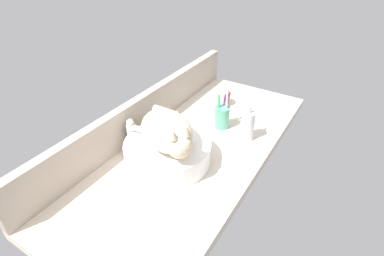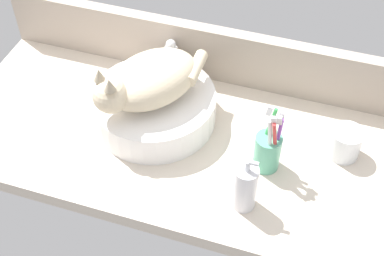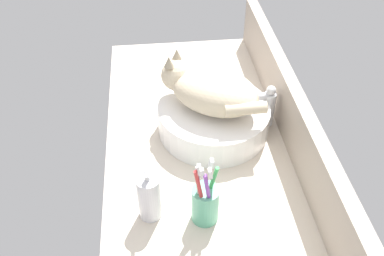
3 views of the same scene
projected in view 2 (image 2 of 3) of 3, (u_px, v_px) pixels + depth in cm
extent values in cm
cube|color=beige|center=(195.00, 145.00, 137.67)|extent=(126.93, 53.96, 4.00)
cube|color=#AD9E8E|center=(223.00, 55.00, 146.57)|extent=(126.93, 3.60, 16.31)
cylinder|color=white|center=(154.00, 107.00, 138.30)|extent=(31.97, 31.97, 8.49)
ellipsoid|color=beige|center=(152.00, 79.00, 131.17)|extent=(28.02, 30.23, 11.00)
sphere|color=beige|center=(111.00, 95.00, 125.05)|extent=(8.80, 8.80, 8.80)
cone|color=tan|center=(109.00, 85.00, 119.50)|extent=(2.80, 2.80, 3.20)
cone|color=tan|center=(99.00, 75.00, 121.85)|extent=(2.80, 2.80, 3.20)
cylinder|color=beige|center=(196.00, 68.00, 133.26)|extent=(3.33, 11.04, 3.20)
cylinder|color=silver|center=(171.00, 64.00, 148.18)|extent=(3.60, 3.60, 11.00)
cylinder|color=silver|center=(166.00, 61.00, 141.30)|extent=(2.81, 10.12, 2.20)
sphere|color=silver|center=(171.00, 45.00, 143.28)|extent=(2.80, 2.80, 2.80)
cylinder|color=silver|center=(245.00, 188.00, 118.26)|extent=(5.45, 5.45, 12.42)
cylinder|color=silver|center=(248.00, 166.00, 112.69)|extent=(1.20, 1.20, 2.80)
cylinder|color=silver|center=(254.00, 163.00, 111.41)|extent=(2.20, 1.00, 1.00)
cylinder|color=#5BB28E|center=(267.00, 152.00, 127.02)|extent=(6.41, 6.41, 9.84)
cylinder|color=purple|center=(277.00, 141.00, 124.10)|extent=(1.63, 3.21, 16.99)
cube|color=white|center=(282.00, 115.00, 117.88)|extent=(1.31, 1.12, 2.54)
cylinder|color=#D13838|center=(275.00, 146.00, 123.09)|extent=(2.63, 3.69, 16.92)
cube|color=white|center=(279.00, 120.00, 116.87)|extent=(1.45, 1.18, 2.61)
cylinder|color=green|center=(266.00, 136.00, 125.06)|extent=(3.55, 3.28, 16.89)
cube|color=white|center=(270.00, 111.00, 118.84)|extent=(1.58, 1.13, 2.65)
cylinder|color=white|center=(270.00, 146.00, 122.94)|extent=(2.43, 1.38, 17.03)
cube|color=white|center=(274.00, 121.00, 116.72)|extent=(1.41, 0.87, 2.52)
cylinder|color=white|center=(345.00, 143.00, 130.35)|extent=(7.99, 7.99, 7.81)
cylinder|color=silver|center=(344.00, 147.00, 131.38)|extent=(7.03, 7.03, 4.99)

